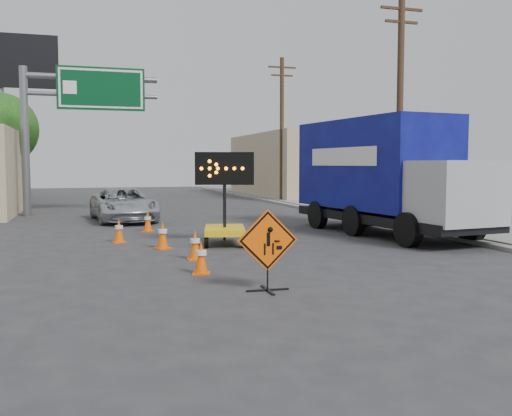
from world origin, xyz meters
name	(u,v)px	position (x,y,z in m)	size (l,w,h in m)	color
ground	(302,289)	(0.00, 0.00, 0.00)	(100.00, 100.00, 0.00)	#2D2D30
curb_right	(328,213)	(7.20, 15.00, 0.06)	(0.40, 60.00, 0.12)	gray
sidewalk_right	(371,211)	(9.50, 15.00, 0.07)	(4.00, 60.00, 0.15)	gray
building_right_far	(318,165)	(13.00, 30.00, 2.30)	(10.00, 14.00, 4.60)	tan
highway_gantry	(72,106)	(-4.43, 17.96, 5.07)	(6.18, 0.38, 6.90)	slate
billboard	(2,77)	(-8.35, 25.87, 7.35)	(6.10, 0.54, 9.85)	slate
utility_pole_near	(400,105)	(8.00, 10.00, 4.68)	(1.80, 0.26, 9.00)	#412B1C
utility_pole_far	(282,127)	(8.00, 24.00, 4.68)	(1.80, 0.26, 9.00)	#412B1C
tree_left_near	(1,129)	(-8.00, 22.00, 4.16)	(3.71, 3.71, 6.03)	#412B1C
tree_left_far	(1,130)	(-9.00, 30.00, 4.60)	(4.10, 4.10, 6.66)	#412B1C
construction_sign	(268,248)	(-0.70, 0.01, 0.82)	(1.17, 0.83, 1.55)	black
arrow_board	(225,224)	(-0.01, 6.27, 0.62)	(1.70, 2.13, 2.73)	yellow
pickup_truck	(123,204)	(-2.41, 14.31, 0.70)	(2.31, 5.02, 1.39)	silver
box_truck	(384,182)	(5.76, 7.14, 1.77)	(3.32, 8.44, 3.90)	black
cone_a	(201,257)	(-1.57, 2.00, 0.37)	(0.45, 0.45, 0.73)	#F95805
cone_b	(195,245)	(-1.35, 3.86, 0.38)	(0.40, 0.40, 0.76)	#F95805
cone_c	(163,235)	(-1.88, 5.95, 0.39)	(0.53, 0.53, 0.79)	#F95805
cone_d	(119,230)	(-2.98, 7.60, 0.37)	(0.43, 0.43, 0.74)	#F95805
cone_e	(148,221)	(-1.84, 10.22, 0.37)	(0.50, 0.50, 0.74)	#F95805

